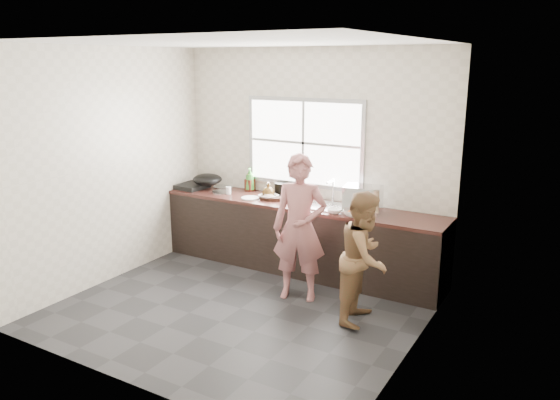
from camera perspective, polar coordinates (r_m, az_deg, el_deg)
The scene contains 30 objects.
floor at distance 5.88m, azimuth -4.12°, elevation -11.26°, with size 3.60×3.20×0.01m, color #262629.
ceiling at distance 5.31m, azimuth -4.67°, elevation 16.16°, with size 3.60×3.20×0.01m, color silver.
wall_back at distance 6.79m, azimuth 3.35°, elevation 4.29°, with size 3.60×0.01×2.70m, color beige.
wall_left at distance 6.61m, azimuth -17.38°, elevation 3.38°, with size 0.01×3.20×2.70m, color beige.
wall_right at distance 4.68m, azimuth 14.15°, elevation -0.76°, with size 0.01×3.20×2.70m, color beige.
wall_front at distance 4.26m, azimuth -16.74°, elevation -2.41°, with size 3.60×0.01×2.70m, color silver.
cabinet at distance 6.75m, azimuth 2.02°, elevation -4.00°, with size 3.60×0.62×0.82m, color black.
countertop at distance 6.63m, azimuth 2.05°, elevation -0.47°, with size 3.60×0.64×0.04m, color #361B16.
sink at distance 6.47m, azimuth 4.78°, elevation -0.65°, with size 0.55×0.45×0.02m, color silver.
faucet at distance 6.61m, azimuth 5.56°, elevation 0.95°, with size 0.02×0.02×0.30m, color silver.
window_frame at distance 6.79m, azimuth 2.57°, elevation 6.01°, with size 1.60×0.05×1.10m, color #9EA0A5.
window_glazing at distance 6.77m, azimuth 2.47°, elevation 5.98°, with size 1.50×0.01×1.00m, color white.
woman at distance 5.86m, azimuth 2.07°, elevation -3.43°, with size 0.54×0.36×1.49m, color #AE6869.
person_side at distance 5.44m, azimuth 8.82°, elevation -5.94°, with size 0.64×0.50×1.33m, color brown.
cutting_board at distance 6.86m, azimuth -0.43°, elevation 0.40°, with size 0.41×0.41×0.04m, color black.
cleaver at distance 6.83m, azimuth -0.57°, elevation 0.54°, with size 0.19×0.10×0.01m, color silver.
bowl_mince at distance 6.79m, azimuth -1.21°, elevation 0.33°, with size 0.23×0.23×0.06m, color silver.
bowl_crabs at distance 6.10m, azimuth 7.65°, elevation -1.41°, with size 0.18×0.18×0.06m, color white.
bowl_held at distance 6.19m, azimuth 5.73°, elevation -1.09°, with size 0.21×0.21×0.07m, color silver.
black_pot at distance 6.96m, azimuth 0.38°, elevation 1.15°, with size 0.23×0.23×0.17m, color black.
plate_food at distance 6.82m, azimuth -3.16°, elevation 0.20°, with size 0.22×0.22×0.02m, color silver.
bottle_green at distance 7.21m, azimuth -3.16°, elevation 2.18°, with size 0.12×0.12×0.31m, color #34842B.
bottle_brown_tall at distance 7.22m, azimuth -3.18°, elevation 1.80°, with size 0.09×0.10×0.21m, color #4A1C12.
bottle_brown_short at distance 6.85m, azimuth -1.22°, elevation 0.98°, with size 0.14×0.14×0.18m, color #473011.
glass_jar at distance 7.07m, azimuth -5.40°, elevation 1.00°, with size 0.07×0.07×0.10m, color silver.
burner at distance 7.48m, azimuth -9.31°, elevation 1.46°, with size 0.39×0.39×0.06m, color black.
wok at distance 7.36m, azimuth -7.60°, elevation 2.15°, with size 0.39×0.39×0.15m, color black.
dish_rack at distance 6.22m, azimuth 8.65°, elevation 0.05°, with size 0.41×0.29×0.31m, color #B8BCBF.
pot_lid_left at distance 7.18m, azimuth -6.09°, elevation 0.84°, with size 0.26×0.26×0.01m, color silver.
pot_lid_right at distance 7.49m, azimuth -5.91°, elevation 1.41°, with size 0.28×0.28×0.01m, color silver.
Camera 1 is at (3.03, -4.35, 2.53)m, focal length 35.00 mm.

